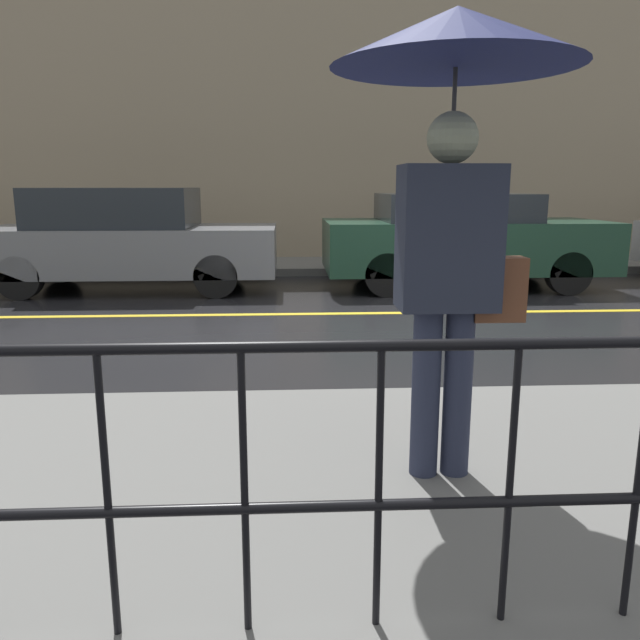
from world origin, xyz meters
TOP-DOWN VIEW (x-y plane):
  - ground_plane at (0.00, 0.00)m, footprint 80.00×80.00m
  - sidewalk_near at (0.00, -4.59)m, footprint 28.00×2.64m
  - sidewalk_far at (0.00, 4.20)m, footprint 28.00×1.85m
  - lane_marking at (0.00, 0.00)m, footprint 25.20×0.12m
  - building_storefront at (0.00, 5.28)m, footprint 28.00×0.30m
  - pedestrian at (-0.77, -4.60)m, footprint 1.10×1.10m
  - car_grey at (-3.88, 2.01)m, footprint 4.30×1.79m
  - car_dark_green at (1.15, 2.01)m, footprint 4.22×1.86m

SIDE VIEW (x-z plane):
  - ground_plane at x=0.00m, z-range 0.00..0.00m
  - lane_marking at x=0.00m, z-range 0.00..0.01m
  - sidewalk_near at x=0.00m, z-range 0.00..0.13m
  - sidewalk_far at x=0.00m, z-range 0.00..0.13m
  - car_dark_green at x=1.15m, z-range 0.03..1.45m
  - car_grey at x=-3.88m, z-range 0.00..1.51m
  - pedestrian at x=-0.77m, z-range 0.77..2.92m
  - building_storefront at x=0.00m, z-range 0.00..6.43m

